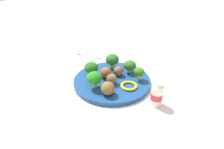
% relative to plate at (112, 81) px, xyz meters
% --- Properties ---
extents(ground_plane, '(4.00, 4.00, 0.00)m').
position_rel_plate_xyz_m(ground_plane, '(0.00, 0.00, -0.01)').
color(ground_plane, silver).
extents(plate, '(0.28, 0.28, 0.02)m').
position_rel_plate_xyz_m(plate, '(0.00, 0.00, 0.00)').
color(plate, navy).
rests_on(plate, ground_plane).
extents(broccoli_floret_center, '(0.05, 0.05, 0.06)m').
position_rel_plate_xyz_m(broccoli_floret_center, '(-0.01, 0.08, 0.05)').
color(broccoli_floret_center, '#8DC772').
rests_on(broccoli_floret_center, plate).
extents(broccoli_floret_mid_left, '(0.05, 0.05, 0.05)m').
position_rel_plate_xyz_m(broccoli_floret_mid_left, '(0.07, 0.05, 0.04)').
color(broccoli_floret_mid_left, '#A2BD7A').
rests_on(broccoli_floret_mid_left, plate).
extents(broccoli_floret_far_rim, '(0.05, 0.05, 0.05)m').
position_rel_plate_xyz_m(broccoli_floret_far_rim, '(0.01, -0.09, 0.04)').
color(broccoli_floret_far_rim, '#9CCF70').
rests_on(broccoli_floret_far_rim, plate).
extents(broccoli_floret_back_left, '(0.04, 0.04, 0.05)m').
position_rel_plate_xyz_m(broccoli_floret_back_left, '(-0.05, -0.08, 0.04)').
color(broccoli_floret_back_left, '#9EB97E').
rests_on(broccoli_floret_back_left, plate).
extents(broccoli_floret_near_rim, '(0.05, 0.05, 0.06)m').
position_rel_plate_xyz_m(broccoli_floret_near_rim, '(0.08, -0.05, 0.04)').
color(broccoli_floret_near_rim, '#A8CD72').
rests_on(broccoli_floret_near_rim, plate).
extents(meatball_far_rim, '(0.04, 0.04, 0.04)m').
position_rel_plate_xyz_m(meatball_far_rim, '(0.01, -0.03, 0.03)').
color(meatball_far_rim, brown).
rests_on(meatball_far_rim, plate).
extents(meatball_near_rim, '(0.04, 0.04, 0.04)m').
position_rel_plate_xyz_m(meatball_near_rim, '(-0.07, 0.06, 0.03)').
color(meatball_near_rim, brown).
rests_on(meatball_near_rim, plate).
extents(meatball_front_left, '(0.04, 0.04, 0.04)m').
position_rel_plate_xyz_m(meatball_front_left, '(0.02, 0.01, 0.03)').
color(meatball_front_left, brown).
rests_on(meatball_front_left, plate).
extents(meatball_mid_left, '(0.04, 0.04, 0.04)m').
position_rel_plate_xyz_m(meatball_mid_left, '(-0.02, 0.02, 0.03)').
color(meatball_mid_left, brown).
rests_on(meatball_mid_left, plate).
extents(pepper_ring_mid_left, '(0.08, 0.08, 0.01)m').
position_rel_plate_xyz_m(pepper_ring_mid_left, '(-0.07, -0.02, 0.01)').
color(pepper_ring_mid_left, yellow).
rests_on(pepper_ring_mid_left, plate).
extents(napkin, '(0.18, 0.14, 0.01)m').
position_rel_plate_xyz_m(napkin, '(0.26, -0.03, -0.01)').
color(napkin, white).
rests_on(napkin, ground_plane).
extents(fork, '(0.12, 0.04, 0.01)m').
position_rel_plate_xyz_m(fork, '(0.26, -0.01, -0.00)').
color(fork, silver).
rests_on(fork, napkin).
extents(knife, '(0.15, 0.04, 0.01)m').
position_rel_plate_xyz_m(knife, '(0.27, -0.04, -0.00)').
color(knife, silver).
rests_on(knife, napkin).
extents(yogurt_bottle, '(0.04, 0.04, 0.08)m').
position_rel_plate_xyz_m(yogurt_bottle, '(-0.18, -0.05, 0.03)').
color(yogurt_bottle, white).
rests_on(yogurt_bottle, ground_plane).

